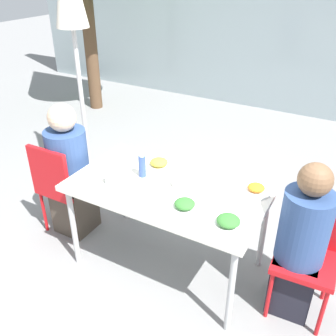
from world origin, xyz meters
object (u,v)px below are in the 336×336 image
at_px(chair_left, 60,183).
at_px(drinking_cup, 110,178).
at_px(chair_right, 309,245).
at_px(bottle, 142,166).
at_px(person_left, 70,174).
at_px(person_right, 300,246).
at_px(salad_bowl, 183,183).
at_px(closed_umbrella, 70,1).

height_order(chair_left, drinking_cup, chair_left).
distance_m(chair_right, bottle, 1.30).
bearing_deg(person_left, person_right, 1.52).
xyz_separation_m(person_right, bottle, (-1.20, -0.03, 0.29)).
xyz_separation_m(chair_right, drinking_cup, (-1.40, -0.32, 0.28)).
height_order(chair_left, person_right, person_right).
height_order(chair_right, salad_bowl, chair_right).
bearing_deg(closed_umbrella, person_left, -58.82).
xyz_separation_m(chair_right, person_right, (-0.05, -0.08, 0.04)).
height_order(person_left, salad_bowl, person_left).
bearing_deg(person_right, chair_right, -122.01).
bearing_deg(chair_right, person_left, 0.83).
height_order(closed_umbrella, salad_bowl, closed_umbrella).
distance_m(drinking_cup, salad_bowl, 0.54).
distance_m(chair_left, drinking_cup, 0.69).
bearing_deg(chair_right, salad_bowl, 2.02).
distance_m(person_left, drinking_cup, 0.64).
relative_size(chair_left, closed_umbrella, 0.35).
bearing_deg(closed_umbrella, drinking_cup, -41.41).
xyz_separation_m(bottle, drinking_cup, (-0.15, -0.21, -0.05)).
relative_size(person_left, person_right, 1.04).
relative_size(person_right, bottle, 6.24).
height_order(person_right, drinking_cup, person_right).
bearing_deg(drinking_cup, chair_right, 12.81).
bearing_deg(person_right, closed_umbrella, -18.85).
distance_m(chair_left, closed_umbrella, 1.61).
bearing_deg(bottle, salad_bowl, 4.39).
distance_m(person_right, closed_umbrella, 2.78).
relative_size(closed_umbrella, drinking_cup, 29.50).
height_order(chair_left, chair_right, same).
xyz_separation_m(person_left, chair_right, (1.98, 0.14, -0.06)).
bearing_deg(bottle, person_left, -177.43).
relative_size(chair_left, person_right, 0.75).
bearing_deg(chair_left, person_right, 3.79).
distance_m(chair_right, closed_umbrella, 2.82).
height_order(drinking_cup, salad_bowl, drinking_cup).
bearing_deg(chair_left, bottle, 7.96).
bearing_deg(salad_bowl, closed_umbrella, 156.23).
relative_size(drinking_cup, salad_bowl, 0.53).
height_order(chair_left, person_left, person_left).
relative_size(bottle, salad_bowl, 1.18).
bearing_deg(salad_bowl, chair_left, -172.90).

